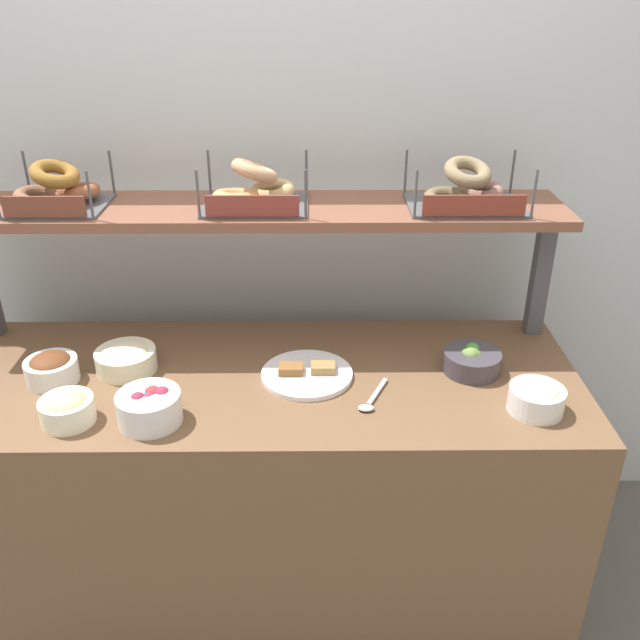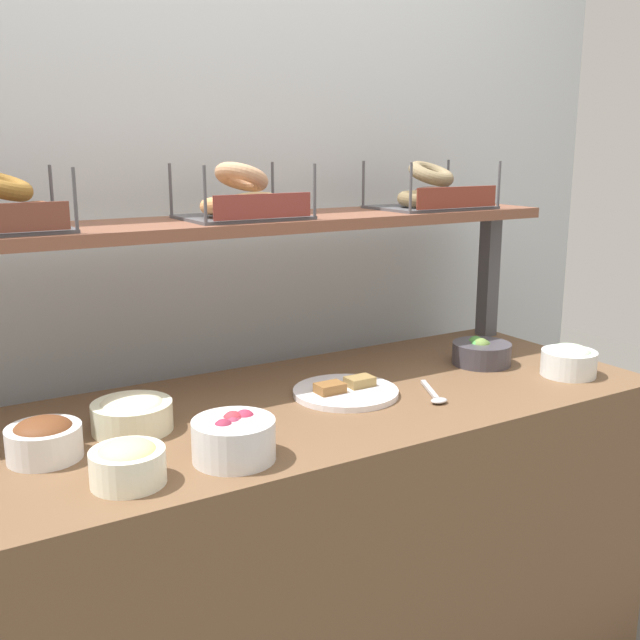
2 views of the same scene
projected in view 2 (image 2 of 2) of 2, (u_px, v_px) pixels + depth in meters
back_wall at (204, 238)px, 2.19m from camera, size 3.07×0.06×2.40m
deli_counter at (297, 561)px, 1.91m from camera, size 1.87×0.70×0.85m
shelf_riser_right at (489, 276)px, 2.44m from camera, size 0.05×0.05×0.40m
upper_shelf at (244, 224)px, 1.95m from camera, size 1.83×0.32×0.03m
bowl_egg_salad at (128, 463)px, 1.38m from camera, size 0.14×0.14×0.09m
bowl_chocolate_spread at (44, 439)px, 1.49m from camera, size 0.15×0.15×0.09m
bowl_veggie_mix at (481, 352)px, 2.14m from camera, size 0.17×0.17×0.08m
bowl_scallion_spread at (569, 360)px, 2.04m from camera, size 0.15×0.15×0.09m
bowl_potato_salad at (132, 413)px, 1.64m from camera, size 0.18×0.18×0.08m
bowl_beet_salad at (234, 438)px, 1.49m from camera, size 0.17×0.17×0.09m
serving_plate_white at (345, 391)px, 1.88m from camera, size 0.27×0.27×0.04m
serving_spoon_near_plate at (435, 396)px, 1.86m from camera, size 0.09×0.16×0.01m
bagel_basket_cinnamon_raisin at (1, 209)px, 1.62m from camera, size 0.27×0.26×0.14m
bagel_basket_sesame at (242, 200)px, 1.91m from camera, size 0.31×0.26×0.15m
bagel_basket_poppy at (431, 193)px, 2.23m from camera, size 0.34×0.25×0.15m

